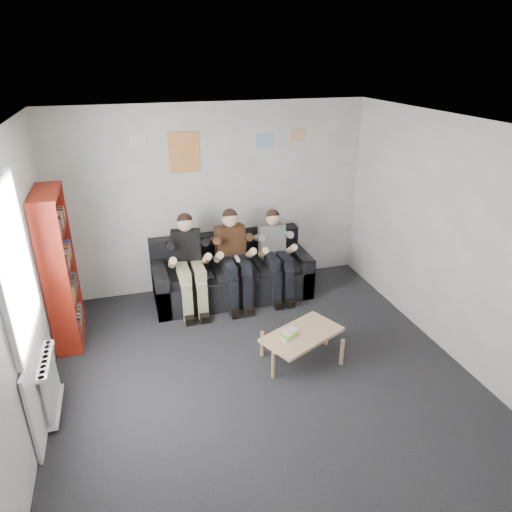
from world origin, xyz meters
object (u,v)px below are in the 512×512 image
at_px(sofa, 231,275).
at_px(bookshelf, 60,269).
at_px(person_middle, 234,259).
at_px(person_right, 276,255).
at_px(coffee_table, 302,337).
at_px(person_left, 189,264).

relative_size(sofa, bookshelf, 1.18).
xyz_separation_m(person_middle, person_right, (0.62, 0.00, -0.03)).
xyz_separation_m(sofa, bookshelf, (-2.19, -0.51, 0.64)).
relative_size(bookshelf, coffee_table, 2.07).
height_order(sofa, person_middle, person_middle).
bearing_deg(coffee_table, person_left, 122.97).
height_order(bookshelf, coffee_table, bookshelf).
bearing_deg(sofa, bookshelf, -166.85).
relative_size(person_middle, person_right, 1.05).
bearing_deg(person_left, person_right, 8.85).
relative_size(sofa, person_right, 1.76).
height_order(bookshelf, person_left, bookshelf).
bearing_deg(person_left, bookshelf, -160.15).
bearing_deg(sofa, coffee_table, -77.29).
xyz_separation_m(coffee_table, person_middle, (-0.40, 1.58, 0.34)).
height_order(bookshelf, person_right, bookshelf).
bearing_deg(person_left, coffee_table, -48.36).
height_order(person_left, person_middle, person_middle).
bearing_deg(coffee_table, sofa, 102.71).
xyz_separation_m(person_left, person_middle, (0.62, -0.00, 0.00)).
distance_m(sofa, bookshelf, 2.34).
bearing_deg(person_right, coffee_table, -94.82).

